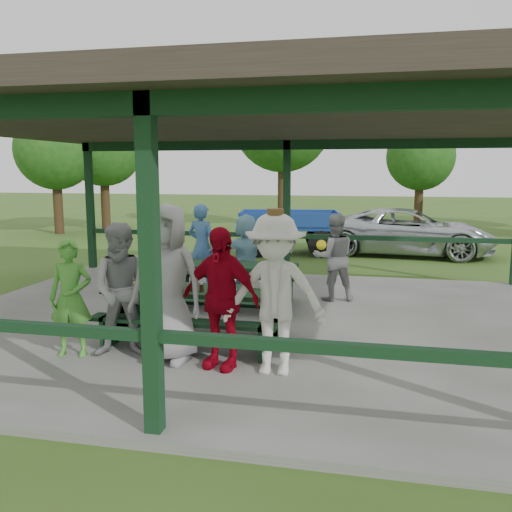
% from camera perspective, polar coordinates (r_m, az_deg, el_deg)
% --- Properties ---
extents(ground, '(90.00, 90.00, 0.00)m').
position_cam_1_polar(ground, '(8.71, -0.79, -7.36)').
color(ground, '#37571B').
rests_on(ground, ground).
extents(concrete_slab, '(10.00, 8.00, 0.10)m').
position_cam_1_polar(concrete_slab, '(8.70, -0.79, -7.04)').
color(concrete_slab, slate).
rests_on(concrete_slab, ground).
extents(pavilion_structure, '(10.60, 8.60, 3.24)m').
position_cam_1_polar(pavilion_structure, '(8.39, -0.84, 13.89)').
color(pavilion_structure, black).
rests_on(pavilion_structure, concrete_slab).
extents(picnic_table_near, '(2.48, 1.39, 0.75)m').
position_cam_1_polar(picnic_table_near, '(7.57, -6.40, -5.45)').
color(picnic_table_near, black).
rests_on(picnic_table_near, concrete_slab).
extents(picnic_table_far, '(2.36, 1.39, 0.75)m').
position_cam_1_polar(picnic_table_far, '(9.45, -2.90, -2.51)').
color(picnic_table_far, black).
rests_on(picnic_table_far, concrete_slab).
extents(table_setting, '(2.42, 0.45, 0.10)m').
position_cam_1_polar(table_setting, '(7.49, -5.31, -3.13)').
color(table_setting, white).
rests_on(table_setting, picnic_table_near).
extents(contestant_green, '(0.61, 0.46, 1.51)m').
position_cam_1_polar(contestant_green, '(7.27, -18.91, -4.21)').
color(contestant_green, '#4DA037').
rests_on(contestant_green, concrete_slab).
extents(contestant_grey_left, '(0.98, 0.85, 1.71)m').
position_cam_1_polar(contestant_grey_left, '(7.06, -13.71, -3.51)').
color(contestant_grey_left, gray).
rests_on(contestant_grey_left, concrete_slab).
extents(contestant_grey_mid, '(1.00, 0.69, 1.96)m').
position_cam_1_polar(contestant_grey_mid, '(6.73, -9.37, -2.88)').
color(contestant_grey_mid, gray).
rests_on(contestant_grey_mid, concrete_slab).
extents(contestant_red, '(1.07, 0.64, 1.71)m').
position_cam_1_polar(contestant_red, '(6.47, -3.79, -4.42)').
color(contestant_red, '#A00416').
rests_on(contestant_red, concrete_slab).
extents(contestant_white_fedora, '(1.22, 0.71, 1.93)m').
position_cam_1_polar(contestant_white_fedora, '(6.26, 2.01, -4.07)').
color(contestant_white_fedora, silver).
rests_on(contestant_white_fedora, concrete_slab).
extents(spectator_lblue, '(1.51, 0.92, 1.55)m').
position_cam_1_polar(spectator_lblue, '(10.27, -1.06, 0.17)').
color(spectator_lblue, '#89BED4').
rests_on(spectator_lblue, concrete_slab).
extents(spectator_blue, '(0.70, 0.55, 1.70)m').
position_cam_1_polar(spectator_blue, '(10.90, -5.72, 1.04)').
color(spectator_blue, '#3B669A').
rests_on(spectator_blue, concrete_slab).
extents(spectator_grey, '(0.91, 0.80, 1.58)m').
position_cam_1_polar(spectator_grey, '(9.93, 8.20, -0.14)').
color(spectator_grey, '#969699').
rests_on(spectator_grey, concrete_slab).
extents(pickup_truck, '(5.07, 2.70, 1.36)m').
position_cam_1_polar(pickup_truck, '(16.39, 15.76, 2.46)').
color(pickup_truck, silver).
rests_on(pickup_truck, ground).
extents(farm_trailer, '(3.93, 2.08, 1.36)m').
position_cam_1_polar(farm_trailer, '(16.09, 3.51, 2.65)').
color(farm_trailer, navy).
rests_on(farm_trailer, ground).
extents(tree_far_left, '(3.21, 3.21, 5.01)m').
position_cam_1_polar(tree_far_left, '(23.21, -15.80, 10.99)').
color(tree_far_left, '#352115').
rests_on(tree_far_left, ground).
extents(tree_left, '(4.19, 4.19, 6.55)m').
position_cam_1_polar(tree_left, '(23.53, 2.80, 13.84)').
color(tree_left, '#352115').
rests_on(tree_left, ground).
extents(tree_mid, '(2.84, 2.84, 4.44)m').
position_cam_1_polar(tree_mid, '(24.11, 16.95, 9.93)').
color(tree_mid, '#352115').
rests_on(tree_mid, ground).
extents(tree_edge_left, '(3.03, 3.03, 4.74)m').
position_cam_1_polar(tree_edge_left, '(22.43, -20.40, 10.37)').
color(tree_edge_left, '#352115').
rests_on(tree_edge_left, ground).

